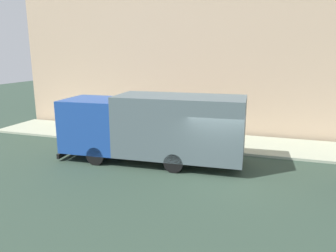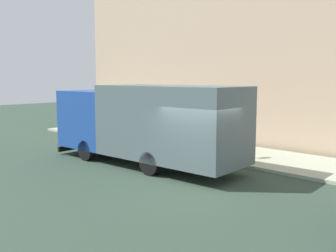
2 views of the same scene
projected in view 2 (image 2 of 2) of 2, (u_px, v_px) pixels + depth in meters
ground at (195, 184)px, 12.42m from camera, size 80.00×80.00×0.00m
sidewalk at (268, 159)px, 15.89m from camera, size 3.69×30.00×0.13m
building_facade at (298, 40)px, 16.93m from camera, size 0.50×30.00×10.27m
large_utility_truck at (146, 122)px, 14.99m from camera, size 2.91×8.70×3.17m
pedestrian_walking at (145, 124)px, 20.14m from camera, size 0.43×0.43×1.67m
street_sign_post at (214, 121)px, 15.73m from camera, size 0.44×0.08×2.62m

